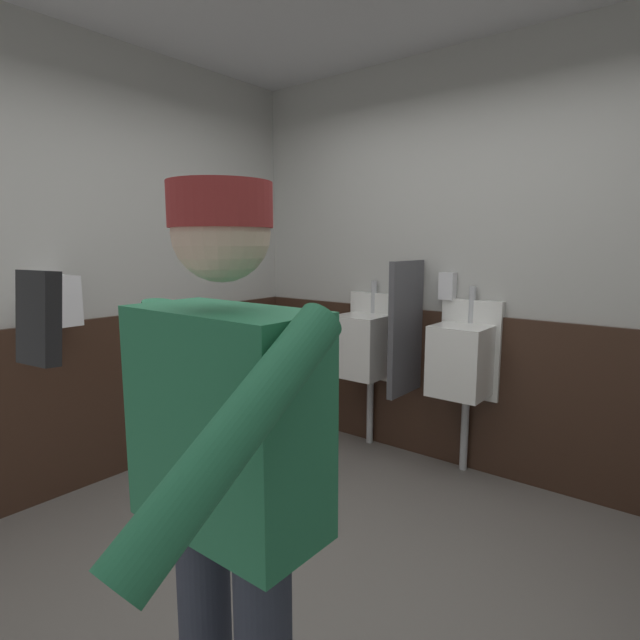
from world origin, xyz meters
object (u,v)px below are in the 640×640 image
(cell_phone, at_px, (39,318))
(person, at_px, (225,468))
(urinal_left, at_px, (364,345))
(soap_dispenser, at_px, (447,286))
(hand_dryer, at_px, (57,301))
(urinal_middle, at_px, (462,359))

(cell_phone, bearing_deg, person, 110.46)
(urinal_left, height_order, soap_dispenser, soap_dispenser)
(person, relative_size, cell_phone, 15.00)
(person, height_order, hand_dryer, person)
(urinal_left, height_order, cell_phone, cell_phone)
(soap_dispenser, bearing_deg, urinal_left, -168.27)
(hand_dryer, relative_size, soap_dispenser, 1.56)
(urinal_left, bearing_deg, person, -64.16)
(urinal_left, height_order, urinal_middle, same)
(urinal_left, height_order, hand_dryer, hand_dryer)
(person, relative_size, soap_dispenser, 9.16)
(person, xyz_separation_m, soap_dispenser, (-0.53, 2.41, 0.25))
(cell_phone, xyz_separation_m, soap_dispenser, (-0.80, 2.91, -0.20))
(urinal_middle, height_order, cell_phone, cell_phone)
(urinal_middle, height_order, hand_dryer, hand_dryer)
(urinal_left, relative_size, person, 0.75)
(urinal_left, distance_m, soap_dispenser, 0.74)
(soap_dispenser, bearing_deg, cell_phone, -74.59)
(hand_dryer, bearing_deg, person, -14.93)
(urinal_middle, xyz_separation_m, hand_dryer, (-1.67, -1.75, 0.41))
(urinal_left, distance_m, cell_phone, 3.18)
(cell_phone, bearing_deg, hand_dryer, 147.82)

